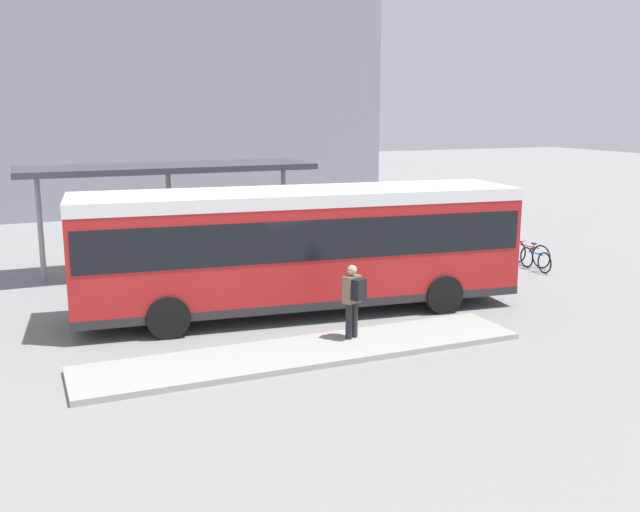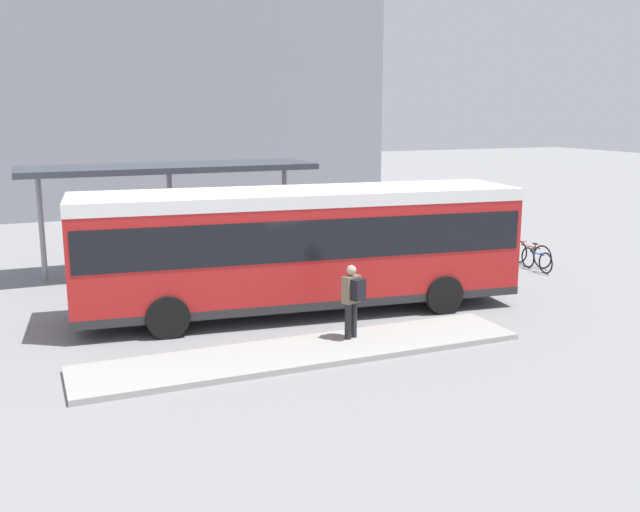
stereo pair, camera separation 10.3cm
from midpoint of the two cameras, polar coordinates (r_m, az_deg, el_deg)
name	(u,v)px [view 1 (the left image)]	position (r m, az deg, el deg)	size (l,w,h in m)	color
ground_plane	(300,311)	(17.95, -1.76, -4.44)	(120.00, 120.00, 0.00)	gray
curb_island	(306,352)	(14.85, -1.31, -7.69)	(9.41, 1.80, 0.12)	#9E9E99
city_bus	(300,241)	(17.54, -1.77, 1.19)	(11.05, 3.65, 3.06)	red
pedestrian_waiting	(353,297)	(15.26, 2.49, -3.28)	(0.48, 0.51, 1.62)	#232328
bicycle_blue	(535,260)	(23.37, 16.73, -0.28)	(0.48, 1.56, 0.67)	black
bicycle_red	(529,254)	(24.05, 16.25, 0.19)	(0.48, 1.78, 0.77)	black
station_shelter	(168,170)	(22.53, -12.21, 6.70)	(8.89, 2.71, 3.31)	#383D47
potted_planter_near_shelter	(296,254)	(21.57, -2.04, 0.13)	(0.69, 0.69, 1.25)	slate
station_building	(98,20)	(41.94, -17.38, 17.57)	(26.35, 14.89, 19.30)	gray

